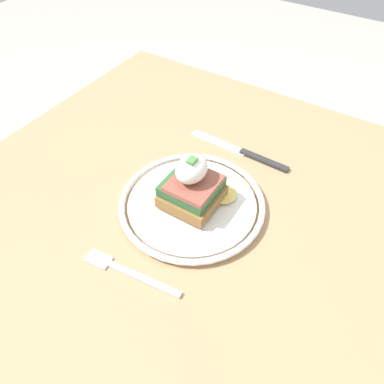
# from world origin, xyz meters

# --- Properties ---
(ground_plane) EXTENTS (6.00, 6.00, 0.00)m
(ground_plane) POSITION_xyz_m (0.00, 0.00, 0.00)
(ground_plane) COLOR #B2ADA3
(dining_table) EXTENTS (0.81, 0.84, 0.75)m
(dining_table) POSITION_xyz_m (0.00, 0.00, 0.62)
(dining_table) COLOR tan
(dining_table) RESTS_ON ground_plane
(plate) EXTENTS (0.24, 0.24, 0.02)m
(plate) POSITION_xyz_m (0.01, 0.01, 0.76)
(plate) COLOR silver
(plate) RESTS_ON dining_table
(sandwich) EXTENTS (0.10, 0.10, 0.09)m
(sandwich) POSITION_xyz_m (0.01, 0.01, 0.80)
(sandwich) COLOR olive
(sandwich) RESTS_ON plate
(fork) EXTENTS (0.03, 0.16, 0.00)m
(fork) POSITION_xyz_m (-0.14, 0.02, 0.76)
(fork) COLOR silver
(fork) RESTS_ON dining_table
(knife) EXTENTS (0.02, 0.20, 0.01)m
(knife) POSITION_xyz_m (0.18, -0.00, 0.76)
(knife) COLOR #2D2D2D
(knife) RESTS_ON dining_table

